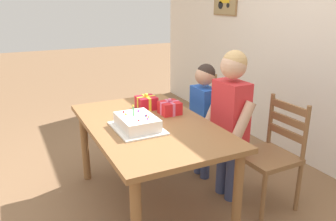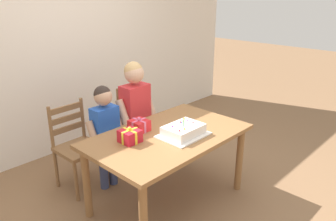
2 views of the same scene
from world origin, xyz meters
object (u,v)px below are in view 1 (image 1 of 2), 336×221
Objects in this scene: chair_left at (213,121)px; chair_right at (271,154)px; dining_table at (149,134)px; birthday_cake at (137,123)px; gift_box_beside_cake at (170,108)px; child_younger at (204,110)px; gift_box_red_large at (146,103)px; child_older at (230,112)px.

chair_left is 1.00× the size of chair_right.
dining_table is at bearing -115.65° from chair_right.
birthday_cake reaches higher than gift_box_beside_cake.
child_younger reaches higher than gift_box_beside_cake.
gift_box_red_large is 0.13× the size of child_older.
gift_box_beside_cake is 0.15× the size of child_younger.
chair_left is at bearing 114.78° from gift_box_beside_cake.
dining_table is 0.32m from gift_box_beside_cake.
child_older reaches higher than gift_box_beside_cake.
gift_box_red_large is at bearing 160.25° from dining_table.
dining_table is 8.85× the size of gift_box_red_large.
child_younger is (0.12, 0.53, -0.12)m from gift_box_red_large.
child_younger is (-0.10, 0.41, -0.11)m from gift_box_beside_cake.
birthday_cake is 0.39× the size of child_younger.
chair_right reaches higher than dining_table.
birthday_cake is 0.34× the size of child_older.
chair_right is 0.70× the size of child_older.
gift_box_beside_cake is 0.93m from chair_right.
gift_box_beside_cake is (-0.13, 0.25, 0.15)m from dining_table.
child_older reaches higher than chair_left.
birthday_cake is at bearing -97.64° from child_older.
child_older reaches higher than dining_table.
child_younger is at bearing -159.92° from chair_right.
chair_left is 0.39m from child_younger.
chair_right is at bearing 64.35° from dining_table.
chair_left is (-0.44, 0.91, -0.18)m from dining_table.
child_older is at bearing 82.36° from birthday_cake.
chair_left reaches higher than gift_box_red_large.
chair_right is at bearing 70.61° from birthday_cake.
chair_left is 0.74m from child_older.
child_younger reaches higher than chair_left.
gift_box_beside_cake is 0.13× the size of child_older.
dining_table is 1.34× the size of child_younger.
dining_table is 0.20m from birthday_cake.
birthday_cake is at bearing -61.23° from dining_table.
dining_table is 0.41m from gift_box_red_large.
chair_left is at bearing 158.18° from child_older.
dining_table is at bearing -19.75° from gift_box_red_large.
child_younger is at bearing 109.64° from dining_table.
birthday_cake is 0.48× the size of chair_left.
dining_table is 1.65× the size of chair_right.
child_younger is (-0.31, 0.79, -0.11)m from birthday_cake.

